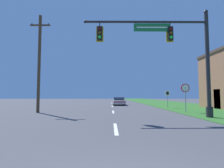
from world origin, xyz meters
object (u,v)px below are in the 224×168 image
Objects in this scene: car_ahead at (119,101)px; stop_sign at (185,91)px; route_sign_post at (167,95)px; signal_mast at (176,51)px; utility_pole_near at (39,61)px.

car_ahead is 1.74× the size of stop_sign.
car_ahead is at bearing 128.37° from route_sign_post.
signal_mast is at bearing -104.05° from route_sign_post.
utility_pole_near is (-10.88, 3.71, 0.03)m from signal_mast.
route_sign_post is at bearing 21.74° from utility_pole_near.
car_ahead is 8.84m from route_sign_post.
signal_mast is at bearing -119.90° from stop_sign.
car_ahead is 2.14× the size of route_sign_post.
route_sign_post is (2.24, 8.94, -2.97)m from signal_mast.
route_sign_post is at bearing -51.63° from car_ahead.
utility_pole_near reaches higher than route_sign_post.
car_ahead is 13.36m from stop_sign.
car_ahead is 0.50× the size of utility_pole_near.
stop_sign reaches higher than car_ahead.
car_ahead is at bearing 113.58° from stop_sign.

